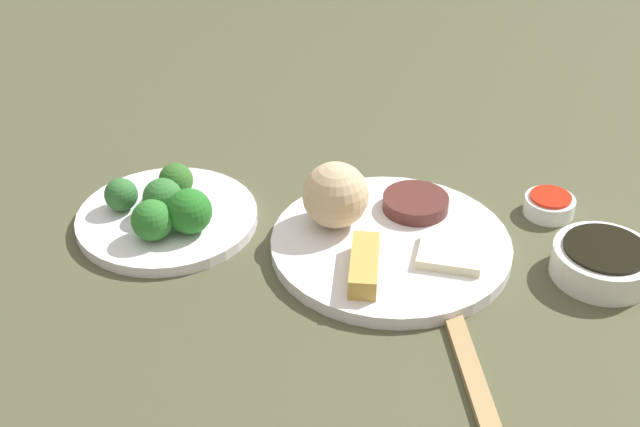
{
  "coord_description": "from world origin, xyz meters",
  "views": [
    {
      "loc": [
        0.81,
        -0.08,
        0.61
      ],
      "look_at": [
        -0.01,
        -0.08,
        0.06
      ],
      "focal_mm": 46.96,
      "sensor_mm": 36.0,
      "label": 1
    }
  ],
  "objects_px": {
    "broccoli_plate": "(167,218)",
    "sauce_ramekin_sweet_and_sour": "(549,206)",
    "main_plate": "(391,245)",
    "chopsticks_pair": "(479,396)",
    "soy_sauce_bowl": "(603,263)"
  },
  "relations": [
    {
      "from": "broccoli_plate",
      "to": "sauce_ramekin_sweet_and_sour",
      "type": "distance_m",
      "value": 0.48
    },
    {
      "from": "broccoli_plate",
      "to": "sauce_ramekin_sweet_and_sour",
      "type": "bearing_deg",
      "value": 92.07
    },
    {
      "from": "main_plate",
      "to": "chopsticks_pair",
      "type": "xyz_separation_m",
      "value": [
        0.24,
        0.07,
        -0.0
      ]
    },
    {
      "from": "broccoli_plate",
      "to": "chopsticks_pair",
      "type": "bearing_deg",
      "value": 48.62
    },
    {
      "from": "sauce_ramekin_sweet_and_sour",
      "to": "main_plate",
      "type": "bearing_deg",
      "value": -69.44
    },
    {
      "from": "broccoli_plate",
      "to": "sauce_ramekin_sweet_and_sour",
      "type": "height_order",
      "value": "sauce_ramekin_sweet_and_sour"
    },
    {
      "from": "soy_sauce_bowl",
      "to": "sauce_ramekin_sweet_and_sour",
      "type": "height_order",
      "value": "soy_sauce_bowl"
    },
    {
      "from": "main_plate",
      "to": "broccoli_plate",
      "type": "xyz_separation_m",
      "value": [
        -0.06,
        -0.27,
        -0.0
      ]
    },
    {
      "from": "main_plate",
      "to": "sauce_ramekin_sweet_and_sour",
      "type": "bearing_deg",
      "value": 110.56
    },
    {
      "from": "sauce_ramekin_sweet_and_sour",
      "to": "broccoli_plate",
      "type": "bearing_deg",
      "value": -87.93
    },
    {
      "from": "main_plate",
      "to": "soy_sauce_bowl",
      "type": "distance_m",
      "value": 0.24
    },
    {
      "from": "broccoli_plate",
      "to": "soy_sauce_bowl",
      "type": "relative_size",
      "value": 1.95
    },
    {
      "from": "sauce_ramekin_sweet_and_sour",
      "to": "chopsticks_pair",
      "type": "relative_size",
      "value": 0.27
    },
    {
      "from": "soy_sauce_bowl",
      "to": "sauce_ramekin_sweet_and_sour",
      "type": "bearing_deg",
      "value": -166.76
    },
    {
      "from": "sauce_ramekin_sweet_and_sour",
      "to": "chopsticks_pair",
      "type": "xyz_separation_m",
      "value": [
        0.32,
        -0.14,
        -0.01
      ]
    }
  ]
}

